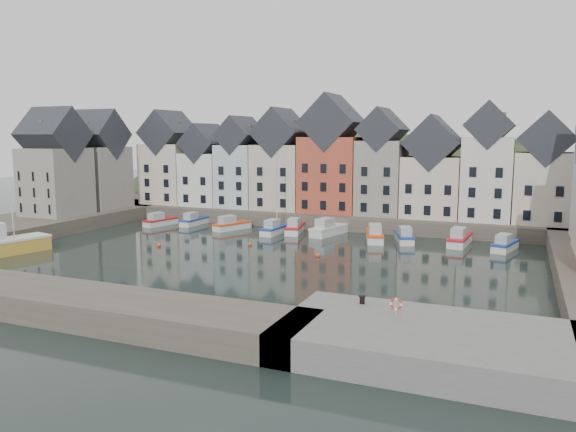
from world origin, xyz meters
The scene contains 21 objects.
ground centered at (0.00, 0.00, 0.00)m, with size 260.00×260.00×0.00m, color black.
far_quay centered at (0.00, 30.00, 1.00)m, with size 90.00×16.00×2.00m, color #4D443B.
left_quay centered at (-37.00, 3.00, 1.00)m, with size 14.00×54.00×2.00m, color #4D443B.
near_quay centered at (22.00, -20.00, 1.00)m, with size 18.00×10.00×2.00m, color #60605E.
near_wall centered at (-10.00, -22.00, 1.00)m, with size 50.00×6.00×2.00m, color #4D443B.
hillside centered at (0.02, 56.00, -17.96)m, with size 153.60×70.40×64.00m.
far_terrace centered at (3.21, 28.00, 8.88)m, with size 72.37×8.16×17.78m.
left_terrace centered at (-36.00, 13.50, 8.88)m, with size 7.65×17.00×15.69m.
mooring_buoys centered at (-4.00, 5.33, 0.15)m, with size 20.50×5.50×0.50m.
boat_a centered at (-23.59, 16.73, 0.66)m, with size 2.96×6.06×2.23m.
boat_b centered at (-19.11, 19.08, 0.65)m, with size 1.97×5.75×2.18m.
boat_c centered at (-11.73, 17.41, 0.69)m, with size 3.94×6.29×2.31m.
boat_d centered at (-4.48, 16.59, 0.75)m, with size 2.21×6.14×11.56m.
boat_e centered at (-2.19, 18.39, 0.72)m, with size 3.22×6.54×2.41m.
boat_f centered at (2.67, 18.55, 0.80)m, with size 3.74×7.29×2.68m.
boat_g centered at (9.63, 16.71, 0.76)m, with size 3.87×6.99×2.56m.
boat_h centered at (13.32, 17.47, 0.69)m, with size 3.67×6.29×2.31m.
boat_i centered at (20.02, 17.99, 0.76)m, with size 2.57×6.81×2.56m.
boat_j centered at (25.34, 16.79, 0.68)m, with size 3.21×6.19×2.27m.
mooring_bollard centered at (16.97, -16.76, 2.31)m, with size 0.48×0.48×0.56m.
life_ring_post centered at (19.74, -18.82, 2.86)m, with size 0.80×0.17×1.30m.
Camera 1 is at (26.63, -53.40, 13.53)m, focal length 35.00 mm.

